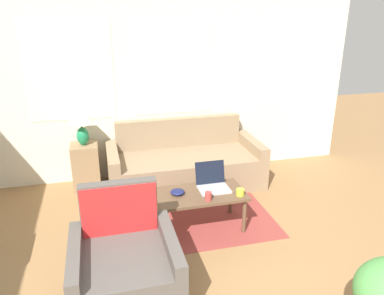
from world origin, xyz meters
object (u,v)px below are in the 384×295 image
(armchair, at_px, (125,267))
(table_lamp, at_px, (81,120))
(snack_bowl, at_px, (177,192))
(cup_yellow, at_px, (240,192))
(laptop, at_px, (212,183))
(cup_navy, at_px, (208,196))
(couch, at_px, (184,165))
(coffee_table, at_px, (200,197))

(armchair, distance_m, table_lamp, 2.33)
(snack_bowl, bearing_deg, cup_yellow, -16.80)
(laptop, bearing_deg, cup_navy, -115.82)
(couch, bearing_deg, table_lamp, 171.86)
(couch, relative_size, snack_bowl, 13.41)
(laptop, distance_m, cup_navy, 0.29)
(laptop, relative_size, cup_navy, 3.66)
(laptop, distance_m, snack_bowl, 0.41)
(table_lamp, bearing_deg, cup_yellow, -42.93)
(couch, height_order, armchair, armchair)
(couch, bearing_deg, armchair, -116.03)
(table_lamp, distance_m, coffee_table, 1.91)
(couch, xyz_separation_m, coffee_table, (-0.10, -1.16, 0.11))
(armchair, distance_m, coffee_table, 1.24)
(couch, bearing_deg, snack_bowl, -106.82)
(cup_navy, distance_m, snack_bowl, 0.35)
(armchair, height_order, table_lamp, table_lamp)
(coffee_table, bearing_deg, cup_yellow, -21.45)
(couch, distance_m, armchair, 2.25)
(table_lamp, relative_size, coffee_table, 0.52)
(armchair, bearing_deg, laptop, 41.94)
(couch, distance_m, cup_navy, 1.35)
(cup_navy, bearing_deg, coffee_table, 101.89)
(table_lamp, relative_size, laptop, 1.50)
(cup_yellow, bearing_deg, snack_bowl, 163.20)
(armchair, bearing_deg, table_lamp, 98.47)
(table_lamp, height_order, cup_yellow, table_lamp)
(armchair, bearing_deg, cup_navy, 36.39)
(coffee_table, xyz_separation_m, laptop, (0.17, 0.09, 0.11))
(cup_navy, bearing_deg, armchair, -143.61)
(couch, xyz_separation_m, laptop, (0.07, -1.07, 0.22))
(armchair, distance_m, laptop, 1.44)
(couch, bearing_deg, cup_yellow, -77.05)
(cup_navy, bearing_deg, snack_bowl, 142.95)
(table_lamp, distance_m, snack_bowl, 1.71)
(armchair, bearing_deg, snack_bowl, 54.18)
(coffee_table, bearing_deg, laptop, 28.73)
(table_lamp, relative_size, snack_bowl, 3.27)
(table_lamp, height_order, coffee_table, table_lamp)
(cup_yellow, distance_m, snack_bowl, 0.67)
(laptop, xyz_separation_m, cup_navy, (-0.13, -0.27, -0.01))
(cup_yellow, bearing_deg, armchair, -151.42)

